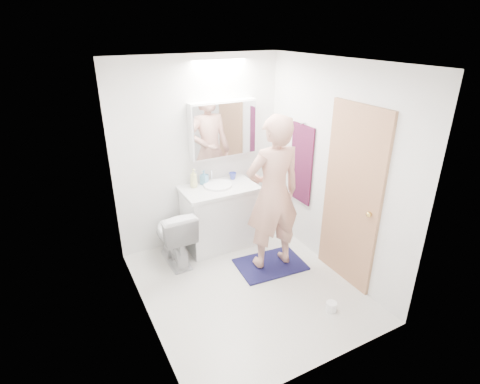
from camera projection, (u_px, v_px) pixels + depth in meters
floor at (246, 286)px, 4.25m from camera, size 2.50×2.50×0.00m
ceiling at (248, 62)px, 3.27m from camera, size 2.50×2.50×0.00m
wall_back at (200, 154)px, 4.77m from camera, size 2.50×0.00×2.50m
wall_front at (330, 248)px, 2.75m from camera, size 2.50×0.00×2.50m
wall_left at (137, 212)px, 3.29m from camera, size 0.00×2.50×2.50m
wall_right at (333, 170)px, 4.23m from camera, size 0.00×2.50×2.50m
vanity_cabinet at (220, 217)px, 4.92m from camera, size 0.90×0.55×0.78m
countertop at (219, 189)px, 4.76m from camera, size 0.95×0.58×0.04m
sink_basin at (218, 185)px, 4.77m from camera, size 0.36×0.36×0.03m
faucet at (212, 176)px, 4.89m from camera, size 0.02×0.02×0.16m
medicine_cabinet at (223, 129)px, 4.71m from camera, size 0.88×0.14×0.70m
mirror_panel at (226, 130)px, 4.65m from camera, size 0.84×0.01×0.66m
toilet at (174, 235)px, 4.55m from camera, size 0.41×0.71×0.73m
bath_rug at (270, 264)px, 4.60m from camera, size 0.84×0.61×0.02m
person at (273, 194)px, 4.22m from camera, size 0.70×0.49×1.82m
door at (351, 198)px, 4.02m from camera, size 0.04×0.80×2.00m
door_knob at (369, 214)px, 3.78m from camera, size 0.06×0.06×0.06m
towel at (301, 164)px, 4.71m from camera, size 0.02×0.42×1.00m
towel_hook at (303, 123)px, 4.49m from camera, size 0.07×0.02×0.02m
soap_bottle_a at (194, 178)px, 4.70m from camera, size 0.12×0.12×0.24m
soap_bottle_b at (204, 177)px, 4.80m from camera, size 0.12×0.12×0.19m
toothbrush_cup at (233, 176)px, 4.98m from camera, size 0.10×0.10×0.09m
toilet_paper_roll at (331, 307)px, 3.86m from camera, size 0.11×0.11×0.10m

